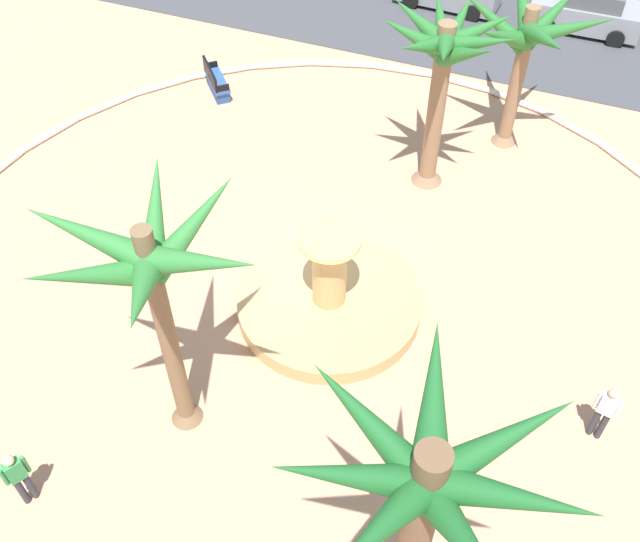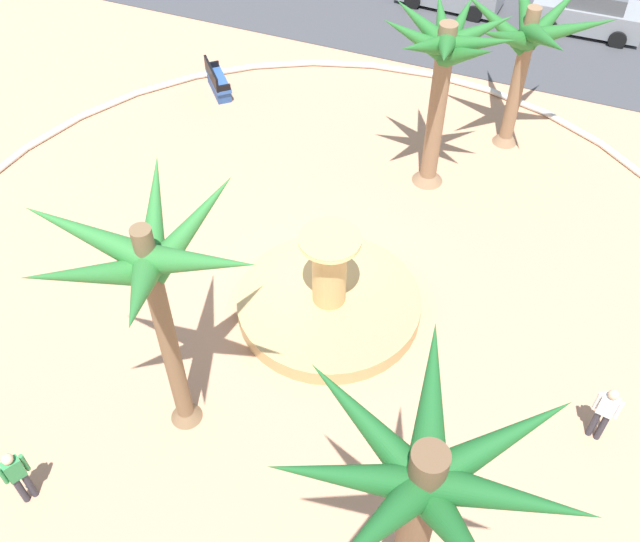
% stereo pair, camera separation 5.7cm
% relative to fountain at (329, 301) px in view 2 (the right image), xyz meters
% --- Properties ---
extents(ground_plane, '(80.00, 80.00, 0.00)m').
position_rel_fountain_xyz_m(ground_plane, '(-0.50, 0.41, -0.35)').
color(ground_plane, tan).
extents(plaza_curb, '(21.67, 21.67, 0.20)m').
position_rel_fountain_xyz_m(plaza_curb, '(-0.50, 0.41, -0.25)').
color(plaza_curb, silver).
rests_on(plaza_curb, ground).
extents(street_asphalt, '(48.00, 8.00, 0.03)m').
position_rel_fountain_xyz_m(street_asphalt, '(-0.50, 15.64, -0.33)').
color(street_asphalt, '#424247').
rests_on(street_asphalt, ground).
extents(fountain, '(4.55, 4.55, 2.53)m').
position_rel_fountain_xyz_m(fountain, '(0.00, 0.00, 0.00)').
color(fountain, tan).
rests_on(fountain, ground).
extents(palm_tree_near_fountain, '(4.46, 4.43, 4.74)m').
position_rel_fountain_xyz_m(palm_tree_near_fountain, '(2.66, 8.47, 3.22)').
color(palm_tree_near_fountain, '#8E6B4C').
rests_on(palm_tree_near_fountain, ground).
extents(palm_tree_by_curb, '(3.59, 3.62, 5.28)m').
position_rel_fountain_xyz_m(palm_tree_by_curb, '(0.92, 5.74, 3.68)').
color(palm_tree_by_curb, '#8E6B4C').
rests_on(palm_tree_by_curb, ground).
extents(palm_tree_mid_plaza, '(4.43, 4.09, 6.02)m').
position_rel_fountain_xyz_m(palm_tree_mid_plaza, '(-1.82, -4.04, 4.36)').
color(palm_tree_mid_plaza, brown).
rests_on(palm_tree_mid_plaza, ground).
extents(palm_tree_far_side, '(4.19, 4.23, 6.33)m').
position_rel_fountain_xyz_m(palm_tree_far_side, '(3.76, -6.39, 4.38)').
color(palm_tree_far_side, brown).
rests_on(palm_tree_far_side, ground).
extents(bench_west, '(1.44, 1.53, 1.00)m').
position_rel_fountain_xyz_m(bench_west, '(-6.96, 7.58, 0.00)').
color(bench_west, '#335BA8').
rests_on(bench_west, ground).
extents(person_cyclist_photo, '(0.34, 0.47, 1.69)m').
position_rel_fountain_xyz_m(person_cyclist_photo, '(-3.85, -6.88, 0.60)').
color(person_cyclist_photo, '#33333D').
rests_on(person_cyclist_photo, ground).
extents(person_pedestrian_stroll, '(0.52, 0.26, 1.70)m').
position_rel_fountain_xyz_m(person_pedestrian_stroll, '(6.61, -1.18, 0.61)').
color(person_pedestrian_stroll, '#33333D').
rests_on(person_pedestrian_stroll, ground).
extents(parked_car_second, '(4.02, 1.95, 1.67)m').
position_rel_fountain_xyz_m(parked_car_second, '(4.01, 16.38, 0.43)').
color(parked_car_second, gray).
rests_on(parked_car_second, ground).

